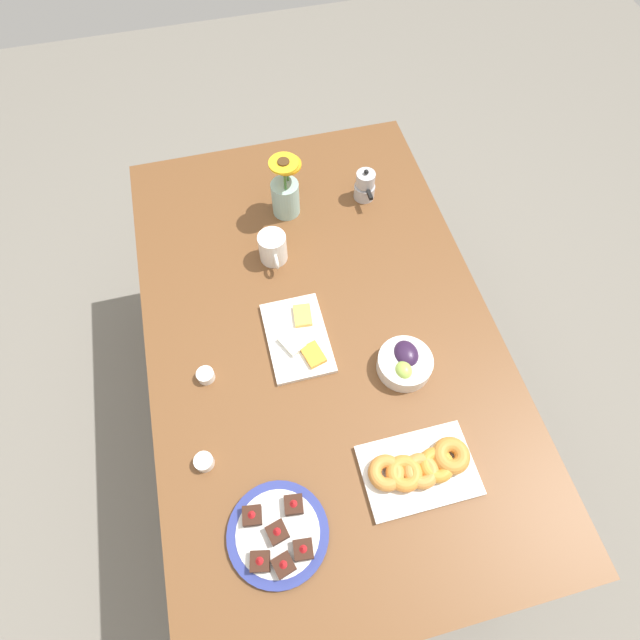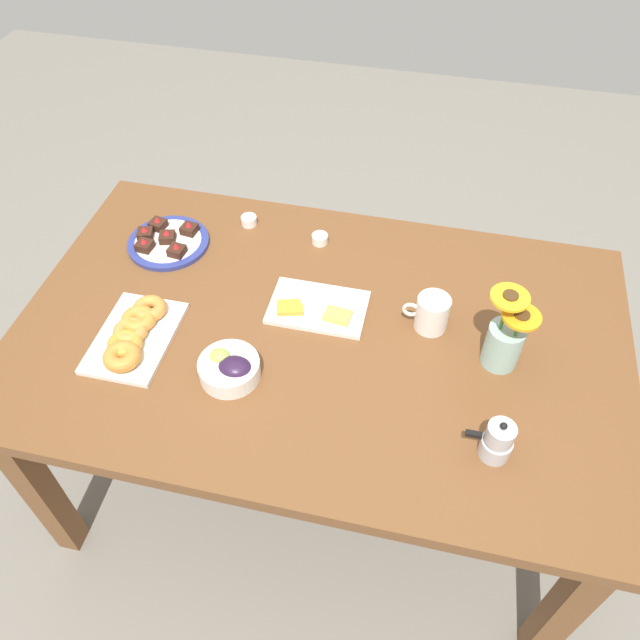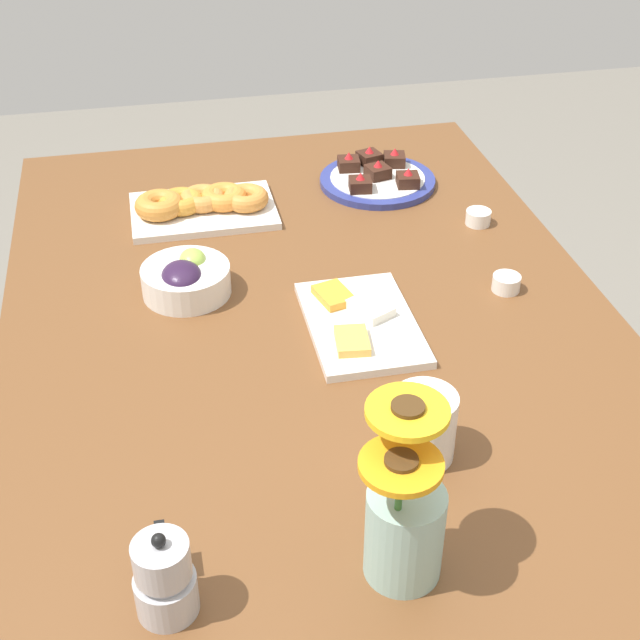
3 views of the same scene
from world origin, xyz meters
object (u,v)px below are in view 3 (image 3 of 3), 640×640
Objects in this scene: dining_table at (320,383)px; cheese_platter at (360,322)px; jam_cup_berry at (478,217)px; jam_cup_honey at (506,282)px; croissant_platter at (202,204)px; dessert_plate at (377,178)px; grape_bowl at (186,278)px; moka_pot at (164,579)px; flower_vase at (402,522)px; coffee_mug at (423,425)px.

cheese_platter is (0.02, -0.07, 0.10)m from dining_table.
cheese_platter is at bearing 133.03° from jam_cup_berry.
cheese_platter reaches higher than jam_cup_honey.
croissant_platter is at bearing 51.67° from jam_cup_honey.
croissant_platter is 1.20× the size of dessert_plate.
jam_cup_honey and jam_cup_berry have the same top height.
grape_bowl is 0.64m from moka_pot.
dessert_plate is at bearing 34.82° from jam_cup_berry.
croissant_platter is 0.93m from flower_vase.
dining_table is 0.36m from jam_cup_honey.
dessert_plate is at bearing -51.51° from grape_bowl.
dessert_plate is (0.21, 0.15, -0.00)m from jam_cup_berry.
coffee_mug is 0.53m from grape_bowl.
jam_cup_berry is at bearing -106.00° from croissant_platter.
flower_vase reaches higher than croissant_platter.
moka_pot reaches higher than grape_bowl.
dessert_plate is 1.10m from moka_pot.
dining_table is at bearing -0.40° from flower_vase.
dining_table is at bearing 15.97° from coffee_mug.
coffee_mug is 1.02× the size of moka_pot.
dessert_plate is at bearing -18.09° from cheese_platter.
jam_cup_berry is at bearing -26.30° from flower_vase.
croissant_platter is 1.23× the size of flower_vase.
dessert_plate is 1.03× the size of flower_vase.
moka_pot is (-0.64, 0.08, 0.02)m from grape_bowl.
flower_vase reaches higher than moka_pot.
dining_table is at bearing 102.91° from jam_cup_honey.
cheese_platter is 1.08× the size of dessert_plate.
grape_bowl reaches higher than croissant_platter.
cheese_platter is (-0.16, -0.26, -0.02)m from grape_bowl.
cheese_platter is 0.48m from croissant_platter.
cheese_platter is at bearing 1.76° from coffee_mug.
flower_vase reaches higher than jam_cup_honey.
jam_cup_berry is at bearing -46.97° from cheese_platter.
cheese_platter is 0.49m from flower_vase.
dining_table is at bearing -30.51° from moka_pot.
grape_bowl is (0.46, 0.27, -0.02)m from coffee_mug.
croissant_platter reaches higher than dining_table.
croissant_platter is (0.28, -0.05, -0.01)m from grape_bowl.
grape_bowl is at bearing 30.73° from coffee_mug.
cheese_platter is at bearing 101.27° from jam_cup_honey.
flower_vase is (-0.48, 0.07, 0.07)m from cheese_platter.
moka_pot is at bearing 131.23° from jam_cup_honey.
jam_cup_berry is (0.13, -0.57, -0.01)m from grape_bowl.
croissant_platter reaches higher than cheese_platter.
moka_pot is at bearing 89.69° from flower_vase.
dining_table is 0.50m from jam_cup_berry.
dining_table is 6.15× the size of cheese_platter.
coffee_mug is 0.31m from cheese_platter.
moka_pot is at bearing 152.82° from dessert_plate.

